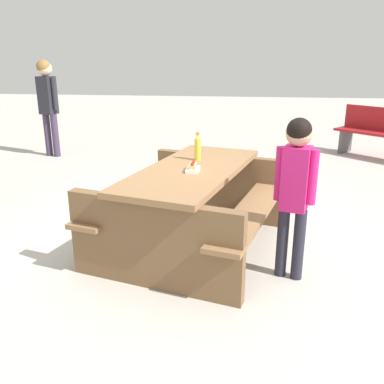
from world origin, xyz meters
name	(u,v)px	position (x,y,z in m)	size (l,w,h in m)	color
ground_plane	(192,245)	(0.00, 0.00, 0.00)	(30.00, 30.00, 0.00)	#B7B2A8
picnic_table	(192,200)	(0.00, 0.00, 0.44)	(2.09, 1.81, 0.75)	olive
soda_bottle	(198,147)	(-0.29, 0.02, 0.87)	(0.06, 0.06, 0.26)	yellow
hotdog_tray	(193,168)	(0.11, 0.02, 0.78)	(0.18, 0.11, 0.08)	white
child_in_coat	(296,179)	(0.47, 0.84, 0.81)	(0.23, 0.30, 1.27)	#262633
park_bench_near	(381,132)	(-3.90, 2.76, 0.45)	(1.31, 1.37, 0.85)	maroon
bystander_adult	(47,96)	(-3.31, -2.91, 1.05)	(0.29, 0.39, 1.63)	#3F334C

